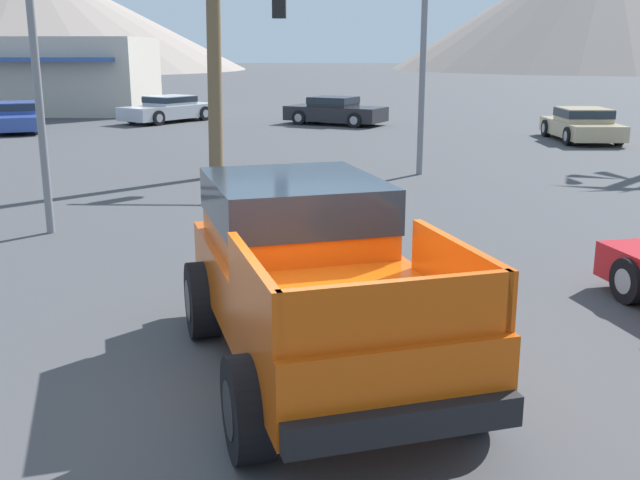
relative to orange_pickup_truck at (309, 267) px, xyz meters
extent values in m
plane|color=#424244|center=(-0.03, -0.75, -1.06)|extent=(320.00, 320.00, 0.00)
cube|color=#CC4C0C|center=(0.09, -0.28, -0.23)|extent=(3.15, 4.82, 0.67)
cube|color=#CC4C0C|center=(-0.19, 0.57, 0.46)|extent=(2.24, 2.40, 0.72)
cube|color=#1E2833|center=(-0.19, 0.57, 0.59)|extent=(2.29, 2.45, 0.46)
cube|color=#CC4C0C|center=(-0.37, -1.74, 0.34)|extent=(0.63, 1.72, 0.48)
cube|color=#CC4C0C|center=(1.33, -1.19, 0.34)|extent=(0.63, 1.72, 0.48)
cube|color=#CC4C0C|center=(0.74, -2.28, 0.34)|extent=(1.73, 0.63, 0.48)
cube|color=black|center=(-0.61, 1.89, -0.44)|extent=(1.79, 0.72, 0.24)
cube|color=black|center=(0.80, -2.45, -0.44)|extent=(1.79, 0.72, 0.24)
cylinder|color=black|center=(-1.26, 0.74, -0.62)|extent=(0.58, 0.93, 0.88)
cylinder|color=#232326|center=(-1.26, 0.74, -0.62)|extent=(0.48, 0.57, 0.48)
cylinder|color=black|center=(0.58, 1.34, -0.62)|extent=(0.58, 0.93, 0.88)
cylinder|color=#232326|center=(0.58, 1.34, -0.62)|extent=(0.48, 0.57, 0.48)
cylinder|color=black|center=(-0.40, -1.89, -0.62)|extent=(0.58, 0.93, 0.88)
cylinder|color=#232326|center=(-0.40, -1.89, -0.62)|extent=(0.48, 0.57, 0.48)
cylinder|color=black|center=(1.44, -1.30, -0.62)|extent=(0.58, 0.93, 0.88)
cylinder|color=#232326|center=(1.44, -1.30, -0.62)|extent=(0.48, 0.57, 0.48)
cylinder|color=black|center=(4.08, 2.04, -0.76)|extent=(0.37, 0.64, 0.60)
cylinder|color=#9E9EA3|center=(4.08, 2.04, -0.76)|extent=(0.31, 0.38, 0.33)
cube|color=#232328|center=(0.02, 25.30, -0.58)|extent=(4.59, 3.44, 0.61)
cube|color=#232328|center=(-0.08, 25.34, -0.08)|extent=(2.28, 2.18, 0.40)
cube|color=#1E2833|center=(-0.08, 25.34, -0.03)|extent=(2.33, 2.23, 0.24)
cylinder|color=black|center=(1.57, 25.49, -0.75)|extent=(0.66, 0.47, 0.63)
cylinder|color=#9E9EA3|center=(1.57, 25.49, -0.75)|extent=(0.41, 0.36, 0.35)
cylinder|color=black|center=(0.83, 23.96, -0.75)|extent=(0.66, 0.47, 0.63)
cylinder|color=#9E9EA3|center=(0.83, 23.96, -0.75)|extent=(0.41, 0.36, 0.35)
cylinder|color=black|center=(-0.80, 26.63, -0.75)|extent=(0.66, 0.47, 0.63)
cylinder|color=#9E9EA3|center=(-0.80, 26.63, -0.75)|extent=(0.41, 0.36, 0.35)
cylinder|color=black|center=(-1.54, 25.10, -0.75)|extent=(0.66, 0.47, 0.63)
cylinder|color=#9E9EA3|center=(-1.54, 25.10, -0.75)|extent=(0.41, 0.36, 0.35)
cube|color=#B7BABF|center=(-7.46, 26.25, -0.60)|extent=(3.95, 4.72, 0.57)
cube|color=#B7BABF|center=(-7.39, 26.34, -0.11)|extent=(2.31, 2.42, 0.41)
cube|color=#1E2833|center=(-7.39, 26.34, -0.06)|extent=(2.36, 2.47, 0.25)
cylinder|color=black|center=(-7.56, 24.62, -0.74)|extent=(0.54, 0.66, 0.65)
cylinder|color=#9E9EA3|center=(-7.56, 24.62, -0.74)|extent=(0.39, 0.43, 0.36)
cylinder|color=black|center=(-8.92, 25.54, -0.74)|extent=(0.54, 0.66, 0.65)
cylinder|color=#9E9EA3|center=(-8.92, 25.54, -0.74)|extent=(0.39, 0.43, 0.36)
cylinder|color=black|center=(-5.99, 26.96, -0.74)|extent=(0.54, 0.66, 0.65)
cylinder|color=#9E9EA3|center=(-5.99, 26.96, -0.74)|extent=(0.39, 0.43, 0.36)
cylinder|color=black|center=(-7.36, 27.87, -0.74)|extent=(0.54, 0.66, 0.65)
cylinder|color=#9E9EA3|center=(-7.36, 27.87, -0.74)|extent=(0.39, 0.43, 0.36)
cube|color=#334C9E|center=(-12.73, 22.41, -0.63)|extent=(3.31, 4.86, 0.53)
cube|color=#334C9E|center=(-12.77, 22.51, -0.14)|extent=(2.13, 2.34, 0.44)
cube|color=#1E2833|center=(-12.77, 22.51, -0.09)|extent=(2.17, 2.39, 0.26)
cylinder|color=black|center=(-11.43, 21.42, -0.75)|extent=(0.43, 0.65, 0.61)
cylinder|color=#9E9EA3|center=(-11.43, 21.42, -0.75)|extent=(0.34, 0.40, 0.34)
cylinder|color=black|center=(-12.49, 24.03, -0.75)|extent=(0.43, 0.65, 0.61)
cylinder|color=#9E9EA3|center=(-12.49, 24.03, -0.75)|extent=(0.34, 0.40, 0.34)
cube|color=tan|center=(8.86, 19.77, -0.62)|extent=(1.92, 4.25, 0.53)
cube|color=tan|center=(8.86, 19.67, -0.13)|extent=(1.63, 1.81, 0.47)
cube|color=#1E2833|center=(8.86, 19.67, -0.07)|extent=(1.67, 1.85, 0.28)
cylinder|color=black|center=(7.96, 21.05, -0.74)|extent=(0.24, 0.64, 0.63)
cylinder|color=#9E9EA3|center=(7.96, 21.05, -0.74)|extent=(0.24, 0.35, 0.35)
cylinder|color=black|center=(9.68, 21.10, -0.74)|extent=(0.24, 0.64, 0.63)
cylinder|color=#9E9EA3|center=(9.68, 21.10, -0.74)|extent=(0.24, 0.35, 0.35)
cylinder|color=black|center=(8.04, 18.45, -0.74)|extent=(0.24, 0.64, 0.63)
cylinder|color=#9E9EA3|center=(8.04, 18.45, -0.74)|extent=(0.24, 0.35, 0.35)
cylinder|color=black|center=(9.76, 18.50, -0.74)|extent=(0.24, 0.64, 0.63)
cylinder|color=#9E9EA3|center=(9.76, 18.50, -0.74)|extent=(0.24, 0.35, 0.35)
cylinder|color=slate|center=(2.36, 12.24, 1.51)|extent=(0.16, 0.16, 5.15)
cube|color=black|center=(-1.28, 12.24, 3.34)|extent=(0.34, 0.26, 0.90)
sphere|color=orange|center=(-1.28, 12.39, 3.34)|extent=(0.20, 0.20, 0.20)
sphere|color=green|center=(-1.28, 12.39, 3.07)|extent=(0.20, 0.20, 0.20)
cylinder|color=brown|center=(-2.91, 11.99, 2.51)|extent=(0.36, 1.05, 7.14)
cube|color=#BCB2A3|center=(-16.16, 31.13, 0.81)|extent=(13.08, 6.15, 3.74)
cone|color=gray|center=(-50.90, 131.35, 6.64)|extent=(50.25, 50.25, 15.40)
cone|color=gray|center=(40.45, 113.49, 9.05)|extent=(64.88, 64.88, 20.22)
cone|color=gray|center=(-45.72, 106.04, 6.96)|extent=(62.84, 62.84, 16.04)
camera|label=1|loc=(0.33, -7.34, 2.18)|focal=42.00mm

